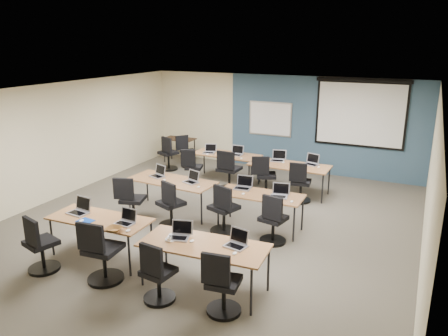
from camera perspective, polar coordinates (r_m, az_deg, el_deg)
The scene contains 58 objects.
floor at distance 9.11m, azimuth -1.86°, elevation -7.17°, with size 8.00×9.00×0.02m, color #6B6354.
ceiling at distance 8.40m, azimuth -2.03°, elevation 9.96°, with size 8.00×9.00×0.02m, color white.
wall_back at distance 12.73m, azimuth 7.42°, elevation 5.89°, with size 8.00×0.04×2.70m, color beige.
wall_front at distance 5.34m, azimuth -25.05°, elevation -10.69°, with size 8.00×0.04×2.70m, color beige.
wall_left at distance 11.03m, azimuth -20.78°, elevation 3.33°, with size 0.04×9.00×2.70m, color beige.
wall_right at distance 7.76m, azimuth 25.36°, elevation -2.41°, with size 0.04×9.00×2.70m, color beige.
blue_accent_panel at distance 12.38m, azimuth 12.90°, elevation 5.31°, with size 5.50×0.04×2.70m, color #3D5977.
whiteboard at distance 12.73m, azimuth 6.05°, elevation 6.40°, with size 1.28×0.03×0.98m.
projector_screen at distance 12.06m, azimuth 17.43°, elevation 7.28°, with size 2.40×0.10×1.82m.
training_table_front_left at distance 7.77m, azimuth -15.92°, elevation -6.62°, with size 1.78×0.74×0.73m.
training_table_front_right at distance 6.59m, azimuth -2.64°, elevation -10.24°, with size 1.92×0.80×0.73m.
training_table_mid_left at distance 9.50m, azimuth -6.82°, elevation -1.83°, with size 1.92×0.80×0.73m.
training_table_mid_right at distance 8.63m, azimuth 4.77°, elevation -3.72°, with size 1.69×0.70×0.73m.
training_table_back_left at distance 11.59m, azimuth 0.32°, elevation 1.62°, with size 1.80×0.75×0.73m.
training_table_back_right at distance 10.71m, azimuth 8.52°, elevation 0.21°, with size 1.94×0.81×0.73m.
laptop_0 at distance 8.07m, azimuth -18.33°, elevation -5.12°, with size 0.35×0.30×0.27m.
mouse_0 at distance 7.70m, azimuth -18.12°, elevation -6.57°, with size 0.06×0.10×0.04m, color white.
task_chair_0 at distance 7.74m, azimuth -22.92°, elevation -9.68°, with size 0.52×0.51×0.99m.
laptop_1 at distance 7.42m, azimuth -12.68°, elevation -6.63°, with size 0.31×0.26×0.23m.
mouse_1 at distance 7.13m, azimuth -12.42°, elevation -7.99°, with size 0.06×0.10×0.04m, color white.
task_chair_1 at distance 7.12m, azimuth -15.74°, elevation -11.06°, with size 0.57×0.57×1.04m.
laptop_2 at distance 6.78m, azimuth -5.83°, elevation -8.52°, with size 0.33×0.28×0.25m.
mouse_2 at distance 6.65m, azimuth -4.23°, elevation -9.48°, with size 0.06×0.09×0.03m, color white.
task_chair_2 at distance 6.47m, azimuth -8.75°, elevation -13.93°, with size 0.47×0.47×0.96m.
laptop_3 at distance 6.50m, azimuth 1.68°, elevation -9.62°, with size 0.32×0.27×0.24m.
mouse_3 at distance 6.29m, azimuth 1.40°, elevation -11.07°, with size 0.06×0.09×0.03m, color white.
task_chair_3 at distance 6.15m, azimuth -0.30°, elevation -15.42°, with size 0.49×0.49×0.97m.
laptop_4 at distance 9.78m, azimuth -8.57°, elevation -0.73°, with size 0.32×0.28×0.25m.
mouse_4 at distance 9.48m, azimuth -7.84°, elevation -1.56°, with size 0.06×0.10×0.04m, color white.
task_chair_4 at distance 9.18m, azimuth -12.07°, elevation -4.59°, with size 0.53×0.51×1.00m.
laptop_5 at distance 9.30m, azimuth -4.23°, elevation -1.50°, with size 0.32×0.27×0.24m.
mouse_5 at distance 8.98m, azimuth -3.34°, elevation -2.48°, with size 0.06×0.09×0.03m, color white.
task_chair_5 at distance 8.81m, azimuth -6.98°, elevation -5.22°, with size 0.55×0.52×1.00m.
laptop_6 at distance 8.90m, azimuth 2.52°, elevation -2.28°, with size 0.33×0.28×0.25m.
mouse_6 at distance 8.58m, azimuth 2.52°, elevation -3.38°, with size 0.06×0.09×0.03m, color white.
task_chair_6 at distance 8.48m, azimuth -0.06°, elevation -5.91°, with size 0.56×0.54×1.02m.
laptop_7 at distance 8.50m, azimuth 7.27°, elevation -3.31°, with size 0.33×0.28×0.25m.
mouse_7 at distance 8.26m, azimuth 8.84°, elevation -4.35°, with size 0.06×0.09×0.03m, color white.
task_chair_7 at distance 8.13m, azimuth 6.40°, elevation -7.18°, with size 0.50×0.50×0.98m.
laptop_8 at distance 11.69m, azimuth -1.91°, elevation 2.27°, with size 0.31×0.26×0.24m.
mouse_8 at distance 11.52m, azimuth -2.18°, elevation 1.80°, with size 0.06×0.10×0.03m, color white.
task_chair_8 at distance 11.38m, azimuth -4.15°, elevation -0.24°, with size 0.48×0.47×0.96m.
laptop_9 at distance 11.47m, azimuth 1.63°, elevation 2.01°, with size 0.32×0.28×0.25m.
mouse_9 at distance 11.13m, azimuth 2.28°, elevation 1.28°, with size 0.06×0.09×0.03m, color white.
task_chair_9 at distance 10.86m, azimuth 0.58°, elevation -0.75°, with size 0.58×0.58×1.05m.
laptop_10 at distance 11.01m, azimuth 7.07°, elevation 1.29°, with size 0.35×0.29×0.26m.
mouse_10 at distance 10.85m, azimuth 7.75°, elevation 0.74°, with size 0.06×0.10×0.03m, color white.
task_chair_10 at distance 10.58m, azimuth 5.33°, elevation -1.44°, with size 0.55×0.52×1.00m.
laptop_11 at distance 10.80m, azimuth 11.41°, elevation 0.78°, with size 0.34×0.29×0.26m.
mouse_11 at distance 10.58m, azimuth 12.26°, elevation 0.11°, with size 0.06×0.09×0.03m, color white.
task_chair_11 at distance 10.26m, azimuth 9.88°, elevation -2.27°, with size 0.49×0.49×0.97m.
blue_mousepad at distance 7.70m, azimuth -17.66°, elevation -6.61°, with size 0.26×0.22×0.01m, color #0A379D.
snack_bowl at distance 7.18m, azimuth -14.18°, elevation -7.73°, with size 0.30×0.30×0.07m, color olive.
snack_plate at distance 6.75m, azimuth -6.91°, elevation -9.23°, with size 0.18×0.18×0.01m, color white.
coffee_cup at distance 6.65m, azimuth -7.19°, elevation -9.33°, with size 0.05×0.05×0.05m, color silver.
utility_table at distance 13.45m, azimuth -5.87°, elevation 3.50°, with size 0.96×0.53×0.75m.
spare_chair_a at distance 12.99m, azimuth -4.87°, elevation 1.85°, with size 0.57×0.47×0.96m.
spare_chair_b at distance 12.70m, azimuth -7.32°, elevation 1.54°, with size 0.55×0.52×1.00m.
Camera 1 is at (3.84, -7.41, 3.64)m, focal length 35.00 mm.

